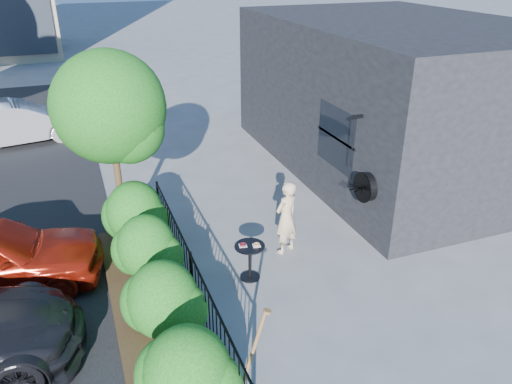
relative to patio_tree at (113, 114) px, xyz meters
name	(u,v)px	position (x,y,z in m)	size (l,w,h in m)	color
ground	(273,287)	(2.24, -2.76, -2.76)	(120.00, 120.00, 0.00)	gray
shop_building	(395,94)	(7.73, 1.74, -0.76)	(6.22, 9.00, 4.00)	black
fence	(192,279)	(0.74, -2.76, -2.20)	(0.05, 6.05, 1.10)	black
planting_bed	(154,313)	(0.04, -2.76, -2.72)	(1.30, 6.00, 0.08)	#382616
shrubs	(155,276)	(0.14, -2.66, -2.06)	(1.10, 5.60, 1.24)	#145313
patio_tree	(113,114)	(0.00, 0.00, 0.00)	(2.20, 2.20, 3.94)	#3F2B19
cafe_table	(250,256)	(1.94, -2.33, -2.27)	(0.57, 0.57, 0.76)	black
woman	(286,218)	(2.95, -1.70, -1.98)	(0.57, 0.37, 1.56)	#D4B189
shovel	(250,362)	(0.98, -4.98, -2.11)	(0.51, 0.19, 1.49)	brown
car_silver	(17,123)	(-2.47, 7.25, -2.08)	(1.44, 4.13, 1.36)	#B9B9BE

